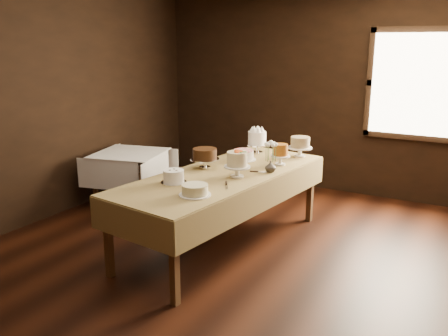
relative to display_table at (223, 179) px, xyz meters
The scene contains 20 objects.
floor 0.90m from the display_table, 70.65° to the right, with size 5.00×6.00×0.01m, color black.
wall_back 2.62m from the display_table, 86.26° to the left, with size 5.00×0.02×2.80m, color black.
wall_left 2.47m from the display_table, 168.60° to the right, with size 0.02×6.00×2.80m, color black.
window 3.00m from the display_table, 59.32° to the left, with size 1.10×0.05×1.30m, color #FFEABF.
display_table is the anchor object (origin of this frame).
side_table 1.84m from the display_table, 162.47° to the left, with size 1.03×1.03×0.72m.
cake_meringue 1.03m from the display_table, 95.34° to the left, with size 0.27×0.27×0.28m.
cake_speckled 1.19m from the display_table, 68.45° to the left, with size 0.30×0.30×0.25m.
cake_lattice 0.63m from the display_table, 97.25° to the left, with size 0.31×0.31×0.11m.
cake_caramel 0.74m from the display_table, 57.72° to the left, with size 0.22×0.22×0.25m.
cake_chocolate 0.33m from the display_table, 162.98° to the left, with size 0.36×0.36×0.23m.
cake_flowers 0.27m from the display_table, 16.48° to the right, with size 0.28×0.28×0.27m.
cake_swirl 0.61m from the display_table, 113.74° to the right, with size 0.28×0.28×0.13m.
cake_cream 0.79m from the display_table, 79.12° to the right, with size 0.29×0.29×0.10m.
cake_server_b 0.50m from the display_table, 56.35° to the right, with size 0.24×0.03×0.01m, color silver.
cake_server_c 0.34m from the display_table, 93.31° to the left, with size 0.24×0.03×0.01m, color silver.
cake_server_d 0.45m from the display_table, 33.29° to the left, with size 0.24×0.03×0.01m, color silver.
cake_server_e 0.46m from the display_table, 147.45° to the right, with size 0.24×0.03×0.01m, color silver.
flower_vase 0.51m from the display_table, 33.82° to the left, with size 0.12×0.12×0.12m, color #2D2823.
flower_bouquet 0.58m from the display_table, 33.82° to the left, with size 0.14×0.14×0.20m, color white, non-canonical shape.
Camera 1 is at (2.20, -3.68, 2.15)m, focal length 38.07 mm.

